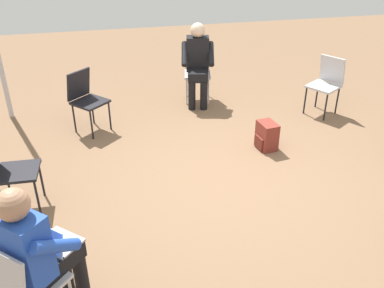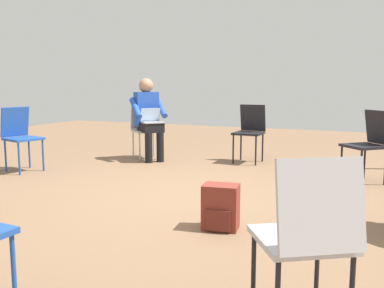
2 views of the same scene
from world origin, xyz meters
name	(u,v)px [view 2 (image 2 of 2)]	position (x,y,z in m)	size (l,w,h in m)	color
ground_plane	(188,198)	(0.00, 0.00, 0.00)	(14.31, 14.31, 0.00)	brown
chair_southeast	(308,232)	(1.49, -1.99, 0.50)	(0.56, 0.58, 0.85)	#B7B7BC
chair_northwest	(145,126)	(-1.61, 1.91, 0.50)	(0.59, 0.58, 0.85)	#B7B7BC
chair_west	(20,134)	(-2.61, 0.35, 0.50)	(0.52, 0.49, 0.85)	#1E4799
chair_northeast	(369,141)	(1.65, 1.48, 0.50)	(0.59, 0.58, 0.85)	black
chair_north	(250,129)	(-0.01, 2.23, 0.50)	(0.41, 0.45, 0.85)	black
person_with_laptop	(148,115)	(-1.48, 1.79, 0.69)	(0.64, 0.63, 1.24)	black
backpack_near_laptop_user	(221,209)	(0.63, -0.75, 0.16)	(0.31, 0.28, 0.36)	maroon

